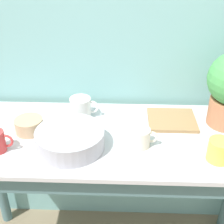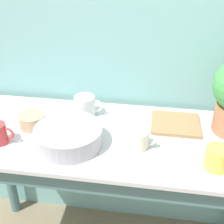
{
  "view_description": "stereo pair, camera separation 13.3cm",
  "coord_description": "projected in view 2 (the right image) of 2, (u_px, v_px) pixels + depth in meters",
  "views": [
    {
      "loc": [
        0.04,
        -0.85,
        1.65
      ],
      "look_at": [
        0.0,
        0.29,
        0.97
      ],
      "focal_mm": 50.0,
      "sensor_mm": 36.0,
      "label": 1
    },
    {
      "loc": [
        0.18,
        -0.84,
        1.65
      ],
      "look_at": [
        0.0,
        0.29,
        0.97
      ],
      "focal_mm": 50.0,
      "sensor_mm": 36.0,
      "label": 2
    }
  ],
  "objects": [
    {
      "name": "bowl_wash_large",
      "position": [
        69.0,
        136.0,
        1.31
      ],
      "size": [
        0.29,
        0.29,
        0.08
      ],
      "color": "#A8A8B2",
      "rests_on": "counter_table"
    },
    {
      "name": "counter_table",
      "position": [
        111.0,
        168.0,
        1.46
      ],
      "size": [
        1.49,
        0.57,
        0.85
      ],
      "color": "slate",
      "rests_on": "ground_plane"
    },
    {
      "name": "wall_back",
      "position": [
        123.0,
        35.0,
        1.5
      ],
      "size": [
        6.0,
        0.05,
        2.4
      ],
      "color": "#7AB2B2",
      "rests_on": "ground_plane"
    },
    {
      "name": "mug_yellow",
      "position": [
        218.0,
        158.0,
        1.18
      ],
      "size": [
        0.13,
        0.09,
        0.09
      ],
      "color": "#E5CC4C",
      "rests_on": "counter_table"
    },
    {
      "name": "mug_cream",
      "position": [
        138.0,
        139.0,
        1.29
      ],
      "size": [
        0.12,
        0.09,
        0.08
      ],
      "color": "beige",
      "rests_on": "counter_table"
    },
    {
      "name": "mug_white",
      "position": [
        85.0,
        106.0,
        1.51
      ],
      "size": [
        0.14,
        0.1,
        0.1
      ],
      "color": "white",
      "rests_on": "counter_table"
    },
    {
      "name": "bowl_small_tan",
      "position": [
        33.0,
        120.0,
        1.44
      ],
      "size": [
        0.13,
        0.13,
        0.06
      ],
      "color": "tan",
      "rests_on": "counter_table"
    },
    {
      "name": "tray_board",
      "position": [
        175.0,
        124.0,
        1.45
      ],
      "size": [
        0.22,
        0.2,
        0.02
      ],
      "color": "#99754C",
      "rests_on": "counter_table"
    }
  ]
}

